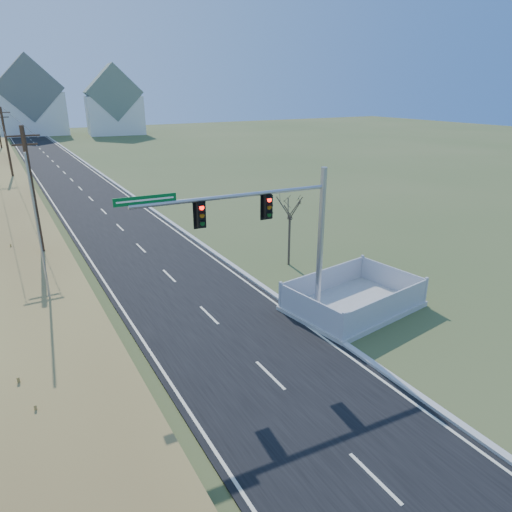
{
  "coord_description": "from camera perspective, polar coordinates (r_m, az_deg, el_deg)",
  "views": [
    {
      "loc": [
        -8.3,
        -15.32,
        11.05
      ],
      "look_at": [
        1.96,
        2.56,
        3.4
      ],
      "focal_mm": 32.0,
      "sensor_mm": 36.0,
      "label": 1
    }
  ],
  "objects": [
    {
      "name": "curb",
      "position": [
        67.39,
        -19.09,
        9.9
      ],
      "size": [
        0.3,
        180.0,
        0.18
      ],
      "primitive_type": "cube",
      "color": "#B2AFA8",
      "rests_on": "ground"
    },
    {
      "name": "flagpole",
      "position": [
        24.06,
        -25.07,
        -0.33
      ],
      "size": [
        0.38,
        0.38,
        8.36
      ],
      "color": "#B7B5AD",
      "rests_on": "ground"
    },
    {
      "name": "bare_tree",
      "position": [
        29.12,
        4.28,
        6.27
      ],
      "size": [
        1.87,
        1.87,
        4.95
      ],
      "color": "#4C3F33",
      "rests_on": "ground"
    },
    {
      "name": "open_sign",
      "position": [
        24.07,
        5.96,
        -6.29
      ],
      "size": [
        0.46,
        0.14,
        0.56
      ],
      "rotation": [
        0.0,
        0.0,
        -0.18
      ],
      "color": "white",
      "rests_on": "ground"
    },
    {
      "name": "utility_pole_mid",
      "position": [
        60.68,
        -28.64,
        11.92
      ],
      "size": [
        1.8,
        0.26,
        9.0
      ],
      "color": "#422D1E",
      "rests_on": "ground"
    },
    {
      "name": "condo_n",
      "position": [
        127.78,
        -26.42,
        16.81
      ],
      "size": [
        15.27,
        10.2,
        18.54
      ],
      "color": "white",
      "rests_on": "ground"
    },
    {
      "name": "ground",
      "position": [
        20.63,
        -1.2,
        -12.03
      ],
      "size": [
        260.0,
        260.0,
        0.0
      ],
      "primitive_type": "plane",
      "color": "#415328",
      "rests_on": "ground"
    },
    {
      "name": "condo_ne",
      "position": [
        122.7,
        -17.32,
        17.52
      ],
      "size": [
        14.12,
        10.51,
        16.52
      ],
      "rotation": [
        0.0,
        0.0,
        -0.1
      ],
      "color": "white",
      "rests_on": "ground"
    },
    {
      "name": "traffic_signal_mast",
      "position": [
        20.79,
        3.77,
        2.44
      ],
      "size": [
        9.64,
        1.0,
        7.68
      ],
      "rotation": [
        0.0,
        0.0,
        -0.07
      ],
      "color": "#9EA0A5",
      "rests_on": "ground"
    },
    {
      "name": "fence_enclosure",
      "position": [
        24.84,
        12.01,
        -5.78
      ],
      "size": [
        7.34,
        5.52,
        1.55
      ],
      "rotation": [
        0.0,
        0.0,
        0.14
      ],
      "color": "#B7B5AD",
      "rests_on": "ground"
    },
    {
      "name": "road",
      "position": [
        66.76,
        -22.59,
        9.32
      ],
      "size": [
        8.0,
        180.0,
        0.06
      ],
      "primitive_type": "cube",
      "color": "black",
      "rests_on": "ground"
    },
    {
      "name": "utility_pole_near",
      "position": [
        31.03,
        -26.02,
        6.46
      ],
      "size": [
        1.8,
        0.26,
        9.0
      ],
      "color": "#422D1E",
      "rests_on": "ground"
    }
  ]
}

